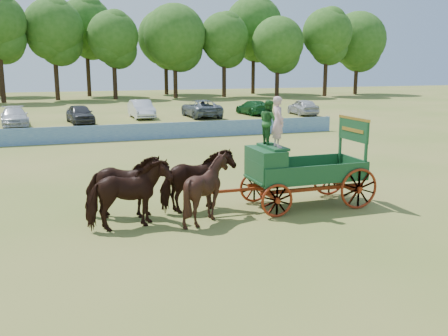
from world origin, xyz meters
TOP-DOWN VIEW (x-y plane):
  - ground at (0.00, 0.00)m, footprint 160.00×160.00m
  - horse_lead_left at (-5.09, 0.45)m, footprint 2.59×1.51m
  - horse_lead_right at (-5.09, 1.55)m, footprint 2.63×1.67m
  - horse_wheel_left at (-2.69, 0.45)m, footprint 1.91×1.71m
  - horse_wheel_right at (-2.69, 1.55)m, footprint 2.61×1.60m
  - farm_dray at (0.27, 1.01)m, footprint 6.00×2.00m
  - sponsor_banner at (-1.00, 18.00)m, footprint 26.00×0.08m
  - parked_cars at (-4.26, 29.94)m, footprint 43.65×7.13m
  - treeline at (-3.10, 60.21)m, footprint 91.62×24.48m

SIDE VIEW (x-z plane):
  - ground at x=0.00m, z-range 0.00..0.00m
  - sponsor_banner at x=-1.00m, z-range 0.00..1.05m
  - parked_cars at x=-4.26m, z-range -0.05..1.57m
  - horse_lead_left at x=-5.09m, z-range 0.00..2.06m
  - horse_lead_right at x=-5.09m, z-range 0.00..2.06m
  - horse_wheel_right at x=-2.69m, z-range 0.00..2.06m
  - horse_wheel_left at x=-2.69m, z-range 0.00..2.06m
  - farm_dray at x=0.27m, z-range -0.27..3.52m
  - treeline at x=-3.10m, z-range 1.60..17.05m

